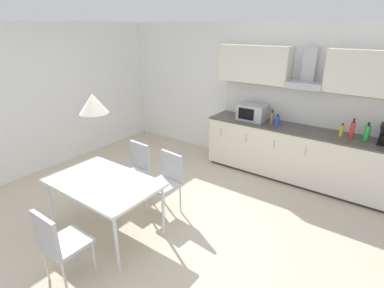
{
  "coord_description": "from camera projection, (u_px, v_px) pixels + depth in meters",
  "views": [
    {
      "loc": [
        2.43,
        -2.3,
        2.49
      ],
      "look_at": [
        0.23,
        0.73,
        1.0
      ],
      "focal_mm": 28.0,
      "sensor_mm": 36.0,
      "label": 1
    }
  ],
  "objects": [
    {
      "name": "ground_plane",
      "position": [
        146.0,
        227.0,
        3.98
      ],
      "size": [
        8.18,
        8.34,
        0.02
      ],
      "primitive_type": "cube",
      "color": "beige"
    },
    {
      "name": "wall_back",
      "position": [
        247.0,
        94.0,
        5.63
      ],
      "size": [
        6.54,
        0.1,
        2.55
      ],
      "primitive_type": "cube",
      "color": "white",
      "rests_on": "ground_plane"
    },
    {
      "name": "wall_left",
      "position": [
        21.0,
        103.0,
        5.01
      ],
      "size": [
        0.1,
        6.67,
        2.55
      ],
      "primitive_type": "cube",
      "color": "white",
      "rests_on": "ground_plane"
    },
    {
      "name": "kitchen_counter",
      "position": [
        294.0,
        154.0,
        5.07
      ],
      "size": [
        3.05,
        0.63,
        0.92
      ],
      "color": "#333333",
      "rests_on": "ground_plane"
    },
    {
      "name": "backsplash_tile",
      "position": [
        305.0,
        108.0,
        5.01
      ],
      "size": [
        3.03,
        0.02,
        0.57
      ],
      "primitive_type": "cube",
      "color": "silver",
      "rests_on": "kitchen_counter"
    },
    {
      "name": "upper_wall_cabinets",
      "position": [
        308.0,
        69.0,
        4.65
      ],
      "size": [
        3.03,
        0.4,
        0.62
      ],
      "color": "silver"
    },
    {
      "name": "microwave",
      "position": [
        252.0,
        112.0,
        5.29
      ],
      "size": [
        0.48,
        0.35,
        0.28
      ],
      "color": "#ADADB2",
      "rests_on": "kitchen_counter"
    },
    {
      "name": "bottle_blue",
      "position": [
        277.0,
        120.0,
        5.03
      ],
      "size": [
        0.08,
        0.08,
        0.19
      ],
      "color": "blue",
      "rests_on": "kitchen_counter"
    },
    {
      "name": "bottle_green",
      "position": [
        367.0,
        133.0,
        4.34
      ],
      "size": [
        0.08,
        0.08,
        0.28
      ],
      "color": "green",
      "rests_on": "kitchen_counter"
    },
    {
      "name": "bottle_red",
      "position": [
        352.0,
        130.0,
        4.4
      ],
      "size": [
        0.07,
        0.07,
        0.31
      ],
      "color": "red",
      "rests_on": "kitchen_counter"
    },
    {
      "name": "bottle_brown",
      "position": [
        272.0,
        118.0,
        5.07
      ],
      "size": [
        0.07,
        0.07,
        0.25
      ],
      "color": "brown",
      "rests_on": "kitchen_counter"
    },
    {
      "name": "bottle_yellow",
      "position": [
        342.0,
        130.0,
        4.54
      ],
      "size": [
        0.06,
        0.06,
        0.2
      ],
      "color": "yellow",
      "rests_on": "kitchen_counter"
    },
    {
      "name": "dining_table",
      "position": [
        103.0,
        184.0,
        3.64
      ],
      "size": [
        1.37,
        0.86,
        0.73
      ],
      "color": "silver",
      "rests_on": "ground_plane"
    },
    {
      "name": "chair_far_left",
      "position": [
        135.0,
        166.0,
        4.47
      ],
      "size": [
        0.43,
        0.43,
        0.87
      ],
      "color": "#B2B2B7",
      "rests_on": "ground_plane"
    },
    {
      "name": "chair_far_right",
      "position": [
        167.0,
        177.0,
        4.14
      ],
      "size": [
        0.44,
        0.44,
        0.87
      ],
      "color": "#B2B2B7",
      "rests_on": "ground_plane"
    },
    {
      "name": "chair_near_right",
      "position": [
        58.0,
        241.0,
        2.92
      ],
      "size": [
        0.4,
        0.4,
        0.87
      ],
      "color": "#B2B2B7",
      "rests_on": "ground_plane"
    },
    {
      "name": "pendant_lamp",
      "position": [
        93.0,
        103.0,
        3.27
      ],
      "size": [
        0.32,
        0.32,
        0.22
      ],
      "primitive_type": "cone",
      "color": "silver"
    }
  ]
}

